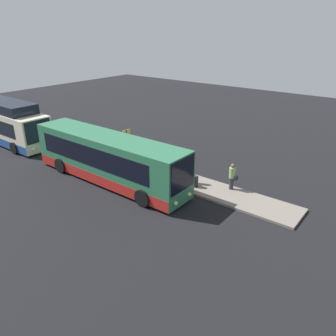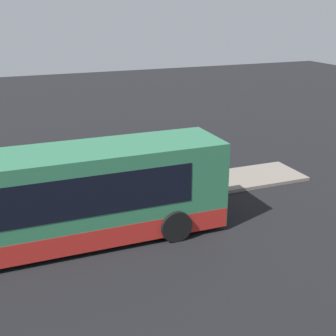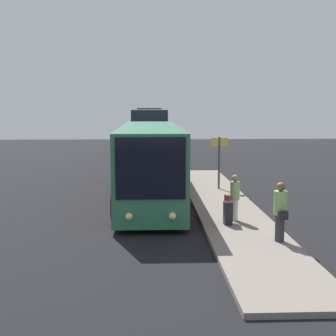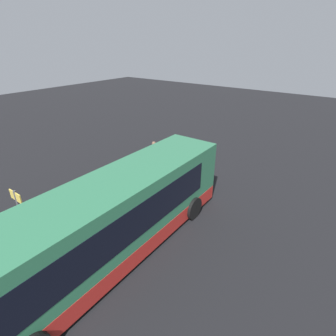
{
  "view_description": "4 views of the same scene",
  "coord_description": "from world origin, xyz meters",
  "px_view_note": "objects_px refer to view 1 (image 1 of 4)",
  "views": [
    {
      "loc": [
        13.67,
        -13.71,
        9.72
      ],
      "look_at": [
        2.6,
        0.47,
        1.95
      ],
      "focal_mm": 35.0,
      "sensor_mm": 36.0,
      "label": 1
    },
    {
      "loc": [
        -3.4,
        -14.37,
        7.61
      ],
      "look_at": [
        2.6,
        0.47,
        1.95
      ],
      "focal_mm": 50.0,
      "sensor_mm": 36.0,
      "label": 2
    },
    {
      "loc": [
        18.34,
        -0.18,
        4.02
      ],
      "look_at": [
        2.6,
        0.47,
        1.95
      ],
      "focal_mm": 50.0,
      "sensor_mm": 36.0,
      "label": 3
    },
    {
      "loc": [
        -6.87,
        -6.54,
        7.68
      ],
      "look_at": [
        2.6,
        0.47,
        1.95
      ],
      "focal_mm": 28.0,
      "sensor_mm": 36.0,
      "label": 4
    }
  ],
  "objects_px": {
    "bus_second": "(2,122)",
    "passenger_waiting": "(232,176)",
    "bus_lead": "(108,159)",
    "sign_post": "(127,141)",
    "suitcase": "(195,181)",
    "passenger_boarding": "(191,171)"
  },
  "relations": [
    {
      "from": "suitcase",
      "to": "sign_post",
      "type": "distance_m",
      "value": 6.92
    },
    {
      "from": "bus_second",
      "to": "passenger_waiting",
      "type": "bearing_deg",
      "value": 9.85
    },
    {
      "from": "bus_lead",
      "to": "sign_post",
      "type": "xyz_separation_m",
      "value": [
        -1.45,
        3.28,
        0.11
      ]
    },
    {
      "from": "suitcase",
      "to": "bus_lead",
      "type": "bearing_deg",
      "value": -154.29
    },
    {
      "from": "bus_lead",
      "to": "passenger_boarding",
      "type": "xyz_separation_m",
      "value": [
        4.8,
        2.87,
        -0.6
      ]
    },
    {
      "from": "bus_second",
      "to": "passenger_waiting",
      "type": "relative_size",
      "value": 6.81
    },
    {
      "from": "passenger_boarding",
      "to": "bus_second",
      "type": "bearing_deg",
      "value": -4.26
    },
    {
      "from": "passenger_waiting",
      "to": "sign_post",
      "type": "bearing_deg",
      "value": -85.84
    },
    {
      "from": "bus_second",
      "to": "passenger_boarding",
      "type": "distance_m",
      "value": 19.13
    },
    {
      "from": "passenger_boarding",
      "to": "passenger_waiting",
      "type": "bearing_deg",
      "value": -174.33
    },
    {
      "from": "passenger_boarding",
      "to": "sign_post",
      "type": "height_order",
      "value": "sign_post"
    },
    {
      "from": "passenger_boarding",
      "to": "sign_post",
      "type": "distance_m",
      "value": 6.31
    },
    {
      "from": "suitcase",
      "to": "sign_post",
      "type": "xyz_separation_m",
      "value": [
        -6.78,
        0.71,
        1.19
      ]
    },
    {
      "from": "bus_lead",
      "to": "sign_post",
      "type": "distance_m",
      "value": 3.58
    },
    {
      "from": "passenger_boarding",
      "to": "passenger_waiting",
      "type": "height_order",
      "value": "passenger_waiting"
    },
    {
      "from": "sign_post",
      "to": "bus_second",
      "type": "bearing_deg",
      "value": -165.47
    },
    {
      "from": "passenger_boarding",
      "to": "suitcase",
      "type": "height_order",
      "value": "passenger_boarding"
    },
    {
      "from": "sign_post",
      "to": "passenger_waiting",
      "type": "bearing_deg",
      "value": 2.94
    },
    {
      "from": "sign_post",
      "to": "suitcase",
      "type": "bearing_deg",
      "value": -5.99
    },
    {
      "from": "passenger_boarding",
      "to": "suitcase",
      "type": "bearing_deg",
      "value": 137.24
    },
    {
      "from": "bus_second",
      "to": "sign_post",
      "type": "relative_size",
      "value": 4.79
    },
    {
      "from": "suitcase",
      "to": "sign_post",
      "type": "relative_size",
      "value": 0.4
    }
  ]
}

